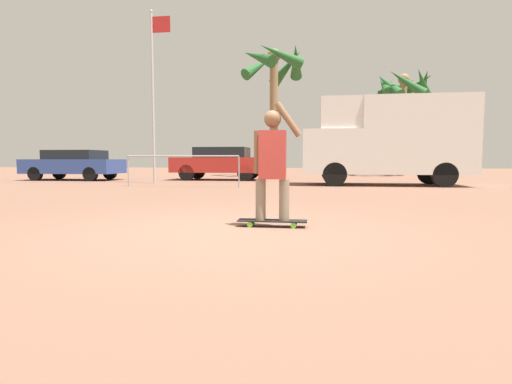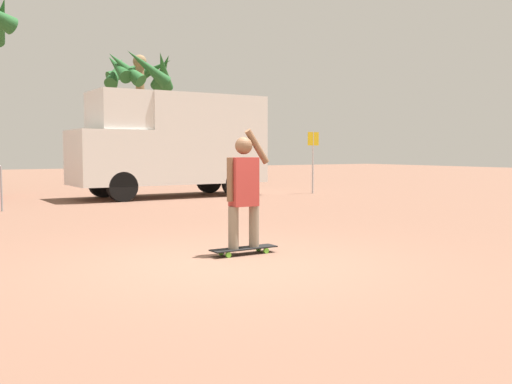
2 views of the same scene
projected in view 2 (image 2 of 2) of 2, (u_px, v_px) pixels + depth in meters
The scene contains 6 objects.
ground_plane at pixel (228, 263), 7.13m from camera, with size 80.00×80.00×0.00m, color brown.
skateboard at pixel (244, 249), 7.75m from camera, with size 0.96×0.24×0.09m.
person_skateboarder at pixel (244, 186), 7.68m from camera, with size 0.66×0.23×1.62m.
camper_van at pixel (173, 142), 17.43m from camera, with size 5.84×2.04×3.12m.
palm_tree_near_van at pixel (139, 75), 25.87m from camera, with size 3.50×3.34×5.96m.
street_sign at pixel (313, 153), 18.72m from camera, with size 0.44×0.06×2.02m.
Camera 2 is at (-3.46, -6.15, 1.41)m, focal length 40.00 mm.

